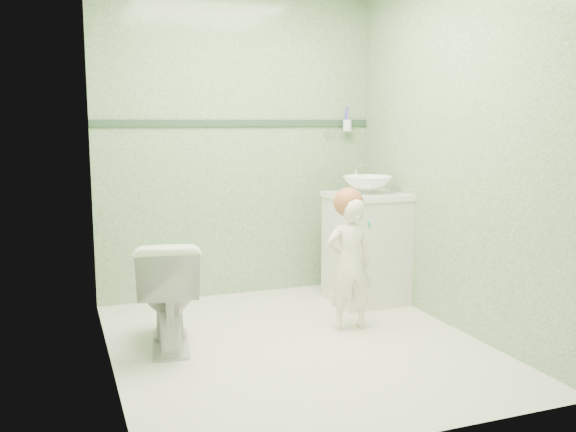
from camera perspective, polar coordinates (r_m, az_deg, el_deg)
name	(u,v)px	position (r m, az deg, el deg)	size (l,w,h in m)	color
ground	(297,344)	(3.95, 0.78, -11.57)	(2.50, 2.50, 0.00)	silver
room_shell	(297,149)	(3.71, 0.82, 6.10)	(2.50, 2.54, 2.40)	gray
trim_stripe	(238,123)	(4.88, -4.55, 8.44)	(2.20, 0.02, 0.05)	#2C4634
vanity	(366,249)	(4.79, 7.12, -3.04)	(0.52, 0.50, 0.80)	beige
counter	(367,196)	(4.73, 7.21, 1.83)	(0.54, 0.52, 0.04)	white
basin	(367,185)	(4.72, 7.23, 2.84)	(0.37, 0.37, 0.13)	white
faucet	(356,172)	(4.87, 6.23, 3.99)	(0.03, 0.13, 0.18)	silver
cup_holder	(346,125)	(5.15, 5.32, 8.24)	(0.26, 0.07, 0.21)	silver
toilet	(168,292)	(3.89, -10.87, -6.85)	(0.38, 0.66, 0.67)	white
toddler	(349,264)	(4.14, 5.60, -4.34)	(0.32, 0.21, 0.88)	white
hair_cap	(349,202)	(4.09, 5.53, 1.25)	(0.19, 0.19, 0.19)	#A25A36
teal_toothbrush	(368,224)	(3.99, 7.28, -0.70)	(0.11, 0.13, 0.08)	#128878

